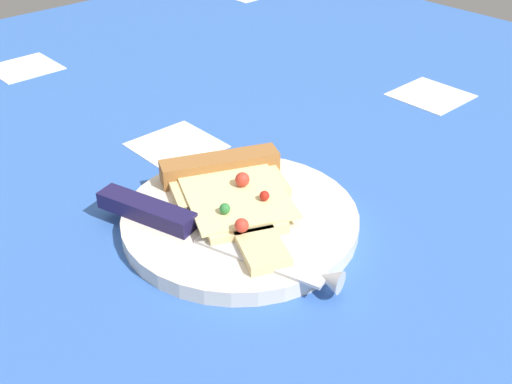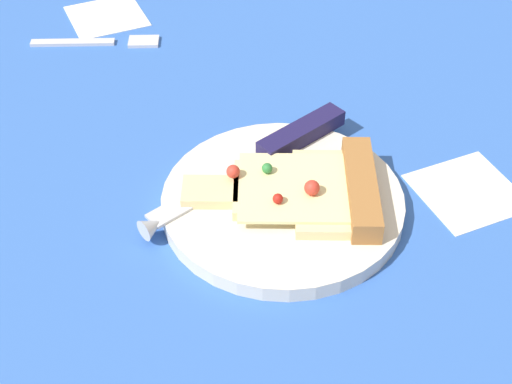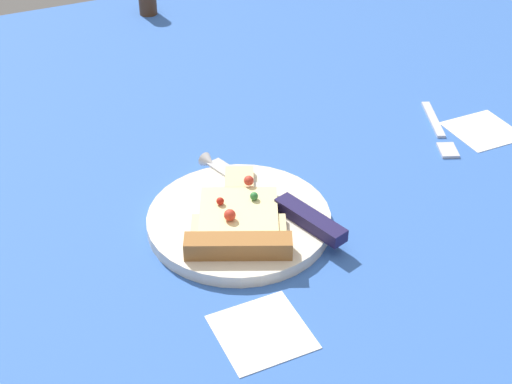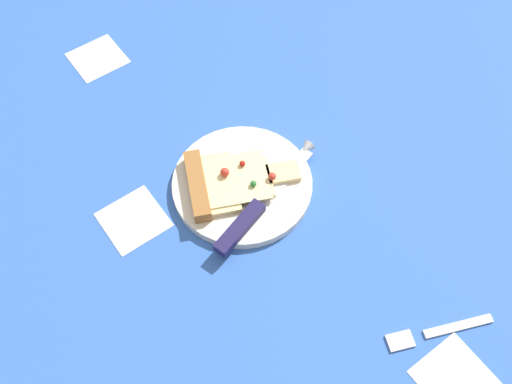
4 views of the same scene
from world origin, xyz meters
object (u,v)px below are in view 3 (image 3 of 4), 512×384
(fork, at_px, (439,131))
(pizza_slice, at_px, (239,223))
(plate, at_px, (239,220))
(knife, at_px, (283,204))

(fork, bearing_deg, pizza_slice, 37.53)
(plate, xyz_separation_m, fork, (-0.07, 0.35, -0.00))
(plate, height_order, knife, knife)
(pizza_slice, height_order, fork, pizza_slice)
(pizza_slice, distance_m, fork, 0.37)
(plate, xyz_separation_m, pizza_slice, (0.02, -0.01, 0.02))
(knife, relative_size, fork, 1.59)
(plate, xyz_separation_m, knife, (0.01, 0.05, 0.01))
(plate, bearing_deg, knife, 81.06)
(plate, distance_m, fork, 0.36)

